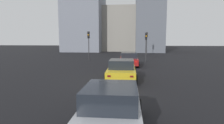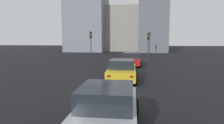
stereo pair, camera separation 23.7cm
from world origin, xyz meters
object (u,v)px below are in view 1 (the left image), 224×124
traffic_light_near_left (89,40)px  car_red_left_lead (129,59)px  car_silver_left_third (111,109)px  car_yellow_left_second (122,70)px  traffic_light_near_right (147,39)px  traffic_light_far_left (146,41)px

traffic_light_near_left → car_red_left_lead: bearing=53.3°
car_silver_left_third → car_yellow_left_second: bearing=-0.0°
traffic_light_near_left → traffic_light_near_right: traffic_light_near_right is taller
traffic_light_near_left → traffic_light_far_left: traffic_light_near_left is taller
traffic_light_far_left → car_silver_left_third: bearing=-6.2°
traffic_light_near_right → traffic_light_far_left: size_ratio=1.13×
traffic_light_near_right → car_red_left_lead: bearing=-4.8°
car_silver_left_third → traffic_light_near_left: size_ratio=1.06×
car_red_left_lead → car_yellow_left_second: (-7.67, 0.33, 0.00)m
car_red_left_lead → traffic_light_far_left: (4.50, -2.17, 2.02)m
traffic_light_near_left → traffic_light_far_left: bearing=92.6°
car_red_left_lead → car_yellow_left_second: 7.67m
car_yellow_left_second → traffic_light_near_left: 13.14m
traffic_light_near_right → car_silver_left_third: bearing=0.2°
car_yellow_left_second → traffic_light_near_left: traffic_light_near_left is taller
traffic_light_near_left → car_yellow_left_second: bearing=24.1°
traffic_light_far_left → car_red_left_lead: bearing=-25.1°
car_yellow_left_second → traffic_light_near_right: traffic_light_near_right is taller
car_red_left_lead → traffic_light_near_left: traffic_light_near_left is taller
traffic_light_near_right → traffic_light_far_left: traffic_light_near_right is taller
car_silver_left_third → traffic_light_near_left: bearing=14.3°
traffic_light_far_left → car_yellow_left_second: bearing=-11.0°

